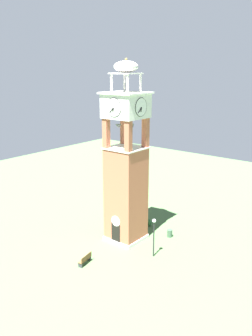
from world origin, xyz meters
TOP-DOWN VIEW (x-y plane):
  - ground at (0.00, 0.00)m, footprint 80.00×80.00m
  - clock_tower at (-0.00, -0.00)m, footprint 3.89×3.89m
  - park_bench at (0.31, -6.33)m, footprint 0.73×1.65m
  - lamp_post at (4.35, -1.23)m, footprint 0.36×0.36m
  - trash_bin at (3.40, 3.20)m, footprint 0.52×0.52m
  - shrub_near_entry at (-1.95, 2.91)m, footprint 1.26×1.26m
  - shrub_left_of_tower at (0.02, 4.04)m, footprint 0.75×0.75m

SIDE VIEW (x-z plane):
  - ground at x=0.00m, z-range 0.00..0.00m
  - shrub_left_of_tower at x=0.02m, z-range 0.00..0.80m
  - trash_bin at x=3.40m, z-range 0.00..0.80m
  - shrub_near_entry at x=-1.95m, z-range 0.00..0.94m
  - park_bench at x=0.31m, z-range 0.01..0.96m
  - lamp_post at x=4.35m, z-range 0.74..4.58m
  - clock_tower at x=0.00m, z-range -1.74..16.52m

